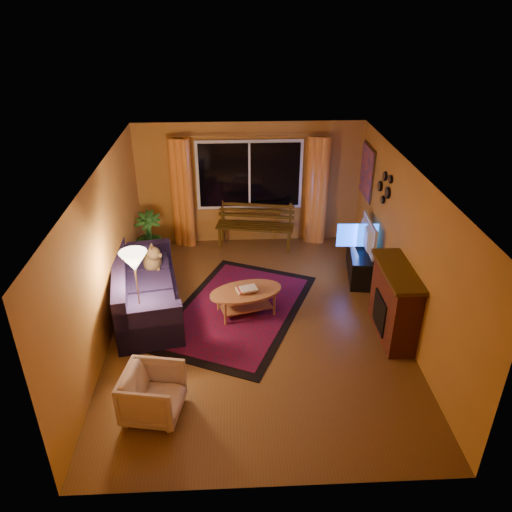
{
  "coord_description": "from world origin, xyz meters",
  "views": [
    {
      "loc": [
        -0.34,
        -6.53,
        4.73
      ],
      "look_at": [
        0.0,
        0.3,
        1.05
      ],
      "focal_mm": 35.0,
      "sensor_mm": 36.0,
      "label": 1
    }
  ],
  "objects_px": {
    "coffee_table": "(246,302)",
    "sofa": "(146,286)",
    "floor_lamp": "(139,296)",
    "armchair": "(153,392)",
    "tv_console": "(361,262)",
    "bench": "(255,237)"
  },
  "relations": [
    {
      "from": "floor_lamp",
      "to": "sofa",
      "type": "bearing_deg",
      "value": 91.46
    },
    {
      "from": "armchair",
      "to": "coffee_table",
      "type": "xyz_separation_m",
      "value": [
        1.22,
        2.14,
        -0.14
      ]
    },
    {
      "from": "coffee_table",
      "to": "sofa",
      "type": "bearing_deg",
      "value": 173.97
    },
    {
      "from": "sofa",
      "to": "armchair",
      "type": "distance_m",
      "value": 2.35
    },
    {
      "from": "floor_lamp",
      "to": "tv_console",
      "type": "height_order",
      "value": "floor_lamp"
    },
    {
      "from": "coffee_table",
      "to": "bench",
      "type": "bearing_deg",
      "value": 83.76
    },
    {
      "from": "bench",
      "to": "coffee_table",
      "type": "xyz_separation_m",
      "value": [
        -0.26,
        -2.38,
        -0.02
      ]
    },
    {
      "from": "armchair",
      "to": "coffee_table",
      "type": "bearing_deg",
      "value": -19.41
    },
    {
      "from": "armchair",
      "to": "coffee_table",
      "type": "height_order",
      "value": "armchair"
    },
    {
      "from": "coffee_table",
      "to": "tv_console",
      "type": "distance_m",
      "value": 2.46
    },
    {
      "from": "armchair",
      "to": "tv_console",
      "type": "height_order",
      "value": "armchair"
    },
    {
      "from": "armchair",
      "to": "floor_lamp",
      "type": "bearing_deg",
      "value": 23.6
    },
    {
      "from": "sofa",
      "to": "floor_lamp",
      "type": "bearing_deg",
      "value": -99.16
    },
    {
      "from": "bench",
      "to": "armchair",
      "type": "distance_m",
      "value": 4.76
    },
    {
      "from": "coffee_table",
      "to": "tv_console",
      "type": "height_order",
      "value": "tv_console"
    },
    {
      "from": "armchair",
      "to": "bench",
      "type": "bearing_deg",
      "value": -7.9
    },
    {
      "from": "bench",
      "to": "tv_console",
      "type": "distance_m",
      "value": 2.26
    },
    {
      "from": "sofa",
      "to": "coffee_table",
      "type": "relative_size",
      "value": 1.9
    },
    {
      "from": "bench",
      "to": "tv_console",
      "type": "bearing_deg",
      "value": -22.23
    },
    {
      "from": "sofa",
      "to": "coffee_table",
      "type": "height_order",
      "value": "sofa"
    },
    {
      "from": "sofa",
      "to": "tv_console",
      "type": "bearing_deg",
      "value": 4.04
    },
    {
      "from": "sofa",
      "to": "coffee_table",
      "type": "distance_m",
      "value": 1.64
    }
  ]
}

